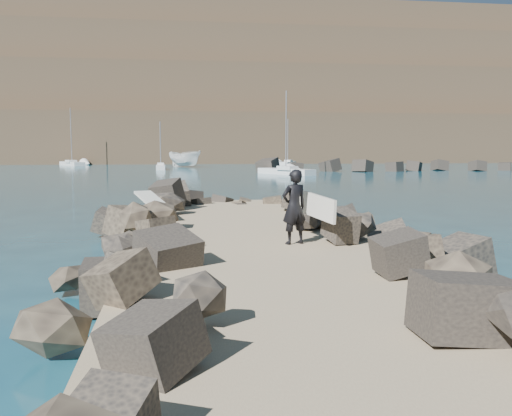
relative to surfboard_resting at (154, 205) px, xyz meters
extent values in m
plane|color=#0F384C|center=(2.65, -4.64, -1.04)|extent=(800.00, 800.00, 0.00)
cube|color=#8C7759|center=(2.65, -6.64, -0.74)|extent=(6.00, 26.00, 0.60)
cube|color=black|center=(-0.25, -6.14, -0.54)|extent=(2.60, 22.00, 1.00)
cube|color=black|center=(5.55, -6.14, -0.54)|extent=(2.60, 22.00, 1.00)
cube|color=black|center=(37.65, 50.36, -0.44)|extent=(52.00, 4.00, 1.20)
cube|color=#2D4919|center=(12.65, 155.36, 14.96)|extent=(360.00, 140.00, 32.00)
cube|color=beige|center=(0.00, 0.00, 0.00)|extent=(1.45, 2.48, 0.08)
imported|color=silver|center=(2.17, 69.50, 0.26)|extent=(6.26, 6.75, 2.59)
imported|color=black|center=(3.58, -5.63, 0.47)|extent=(0.77, 0.64, 1.82)
cube|color=beige|center=(4.03, -5.63, 0.52)|extent=(0.62, 2.21, 0.71)
cube|color=silver|center=(19.53, 75.97, -0.79)|extent=(4.02, 6.56, 0.80)
cylinder|color=gray|center=(19.53, 75.97, 3.16)|extent=(0.12, 0.12, 7.21)
cube|color=silver|center=(19.53, 75.25, -0.29)|extent=(1.71, 2.10, 0.44)
cube|color=silver|center=(12.93, 43.55, -0.79)|extent=(5.52, 7.62, 0.80)
cylinder|color=gray|center=(12.93, 43.55, 3.88)|extent=(0.12, 0.12, 8.63)
cube|color=silver|center=(12.93, 42.74, -0.29)|extent=(2.21, 2.53, 0.44)
cube|color=silver|center=(-16.50, 79.92, -0.79)|extent=(5.32, 8.11, 0.80)
cylinder|color=gray|center=(-16.50, 79.92, 4.06)|extent=(0.12, 0.12, 9.00)
cube|color=silver|center=(-16.50, 79.04, -0.29)|extent=(2.21, 2.64, 0.44)
cube|color=silver|center=(-1.30, 59.75, -0.79)|extent=(1.26, 5.40, 0.80)
cylinder|color=gray|center=(-1.30, 59.75, 2.52)|extent=(0.12, 0.12, 5.92)
cube|color=silver|center=(-1.30, 59.11, -0.29)|extent=(0.88, 1.52, 0.44)
cube|color=white|center=(-37.35, 147.36, 32.96)|extent=(10.00, 8.00, 4.00)
cube|color=white|center=(2.65, 160.36, 32.71)|extent=(8.00, 6.00, 3.50)
cube|color=white|center=(37.65, 143.36, 32.96)|extent=(12.00, 7.00, 4.00)
cube|color=white|center=(72.65, 155.36, 32.46)|extent=(6.00, 6.00, 3.00)
cube|color=white|center=(92.65, 135.36, 33.46)|extent=(5.00, 5.00, 5.00)
camera|label=1|loc=(0.75, -19.14, 1.90)|focal=40.00mm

